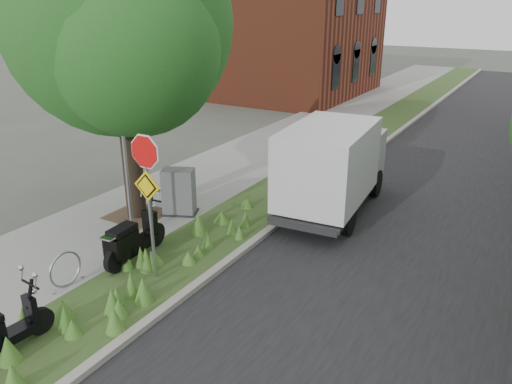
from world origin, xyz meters
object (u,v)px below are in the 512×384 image
scooter_near (129,244)px  utility_cabinet (179,192)px  sign_assembly (147,178)px  box_truck (333,163)px

scooter_near → utility_cabinet: bearing=106.4°
sign_assembly → scooter_near: bearing=167.2°
sign_assembly → utility_cabinet: sign_assembly is taller
utility_cabinet → box_truck: bearing=36.5°
sign_assembly → utility_cabinet: 3.73m
sign_assembly → box_truck: size_ratio=0.65×
scooter_near → box_truck: (2.59, 5.22, 0.84)m
sign_assembly → utility_cabinet: bearing=120.0°
utility_cabinet → sign_assembly: bearing=-60.0°
scooter_near → box_truck: 5.88m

